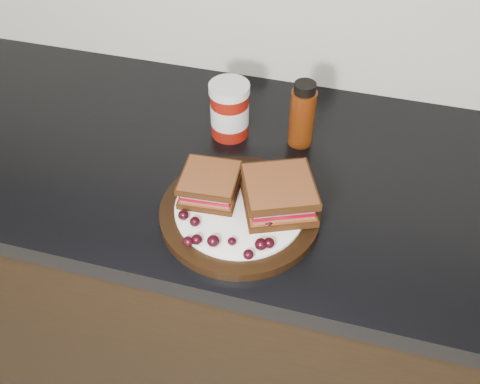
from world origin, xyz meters
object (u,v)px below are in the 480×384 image
object	(u,v)px
plate	(240,213)
sandwich_left	(210,185)
oil_bottle	(302,114)
condiment_jar	(230,110)

from	to	relation	value
plate	sandwich_left	world-z (taller)	sandwich_left
oil_bottle	sandwich_left	bearing A→B (deg)	-119.85
plate	sandwich_left	distance (m)	0.07
plate	oil_bottle	distance (m)	0.24
sandwich_left	plate	bearing A→B (deg)	-20.30
condiment_jar	oil_bottle	size ratio (longest dim) A/B	0.85
plate	condiment_jar	distance (m)	0.24
condiment_jar	sandwich_left	bearing A→B (deg)	-83.69
plate	oil_bottle	bearing A→B (deg)	74.70
plate	condiment_jar	xyz separation A→B (m)	(-0.08, 0.22, 0.05)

